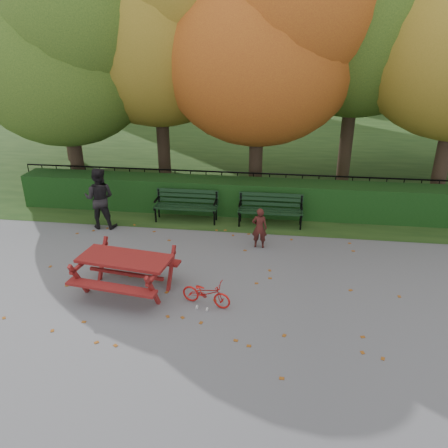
# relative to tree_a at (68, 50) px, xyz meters

# --- Properties ---
(ground) EXTENTS (90.00, 90.00, 0.00)m
(ground) POSITION_rel_tree_a_xyz_m (5.19, -5.58, -4.52)
(ground) COLOR slate
(ground) RESTS_ON ground
(grass_strip) EXTENTS (90.00, 90.00, 0.00)m
(grass_strip) POSITION_rel_tree_a_xyz_m (5.19, 8.42, -4.52)
(grass_strip) COLOR #183212
(grass_strip) RESTS_ON ground
(building_right) EXTENTS (9.00, 6.00, 12.00)m
(building_right) POSITION_rel_tree_a_xyz_m (13.19, 22.42, 1.48)
(building_right) COLOR tan
(building_right) RESTS_ON ground
(hedge) EXTENTS (13.00, 0.90, 1.00)m
(hedge) POSITION_rel_tree_a_xyz_m (5.19, -1.08, -4.02)
(hedge) COLOR black
(hedge) RESTS_ON ground
(iron_fence) EXTENTS (14.00, 0.04, 1.02)m
(iron_fence) POSITION_rel_tree_a_xyz_m (5.19, -0.28, -3.98)
(iron_fence) COLOR black
(iron_fence) RESTS_ON ground
(tree_a) EXTENTS (5.88, 5.60, 7.48)m
(tree_a) POSITION_rel_tree_a_xyz_m (0.00, 0.00, 0.00)
(tree_a) COLOR black
(tree_a) RESTS_ON ground
(tree_b) EXTENTS (6.72, 6.40, 8.79)m
(tree_b) POSITION_rel_tree_a_xyz_m (2.74, 1.17, 0.88)
(tree_b) COLOR black
(tree_b) RESTS_ON ground
(tree_c) EXTENTS (6.30, 6.00, 8.00)m
(tree_c) POSITION_rel_tree_a_xyz_m (6.02, 0.38, 0.30)
(tree_c) COLOR black
(tree_c) RESTS_ON ground
(tree_f) EXTENTS (6.93, 6.60, 9.19)m
(tree_f) POSITION_rel_tree_a_xyz_m (-1.94, 3.66, 1.17)
(tree_f) COLOR black
(tree_f) RESTS_ON ground
(bench_left) EXTENTS (1.80, 0.57, 0.88)m
(bench_left) POSITION_rel_tree_a_xyz_m (3.89, -1.88, -4.00)
(bench_left) COLOR black
(bench_left) RESTS_ON ground
(bench_right) EXTENTS (1.80, 0.57, 0.88)m
(bench_right) POSITION_rel_tree_a_xyz_m (6.29, -1.88, -4.00)
(bench_right) COLOR black
(bench_right) RESTS_ON ground
(picnic_table) EXTENTS (2.06, 1.75, 0.91)m
(picnic_table) POSITION_rel_tree_a_xyz_m (3.45, -5.79, -3.90)
(picnic_table) COLOR maroon
(picnic_table) RESTS_ON ground
(leaf_pile) EXTENTS (1.09, 0.77, 0.07)m
(leaf_pile) POSITION_rel_tree_a_xyz_m (2.91, -4.46, -4.48)
(leaf_pile) COLOR brown
(leaf_pile) RESTS_ON ground
(leaf_scatter) EXTENTS (9.00, 5.70, 0.01)m
(leaf_scatter) POSITION_rel_tree_a_xyz_m (5.19, -5.28, -4.51)
(leaf_scatter) COLOR brown
(leaf_scatter) RESTS_ON ground
(child) EXTENTS (0.38, 0.25, 1.05)m
(child) POSITION_rel_tree_a_xyz_m (6.06, -3.35, -3.99)
(child) COLOR #3E1713
(child) RESTS_ON ground
(adult) EXTENTS (0.88, 0.71, 1.71)m
(adult) POSITION_rel_tree_a_xyz_m (1.65, -2.68, -3.67)
(adult) COLOR black
(adult) RESTS_ON ground
(bicycle) EXTENTS (1.08, 0.60, 0.54)m
(bicycle) POSITION_rel_tree_a_xyz_m (5.18, -6.06, -4.25)
(bicycle) COLOR #B71410
(bicycle) RESTS_ON ground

